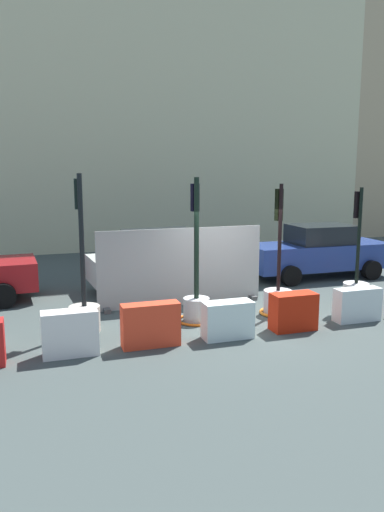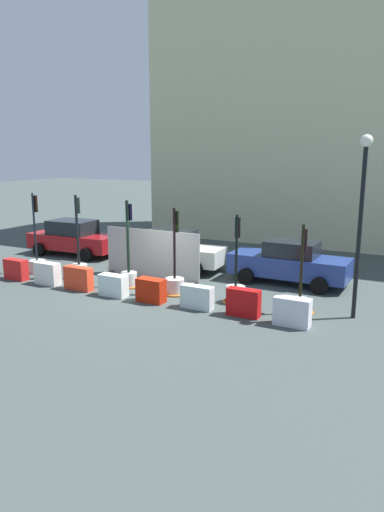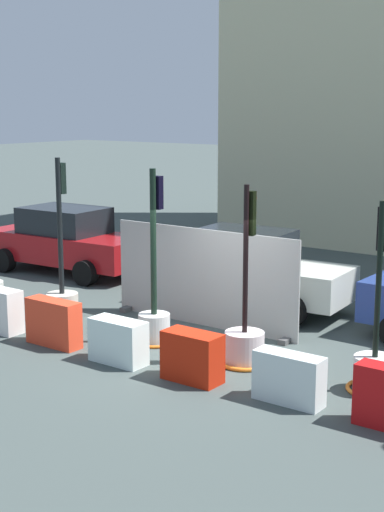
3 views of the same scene
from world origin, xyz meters
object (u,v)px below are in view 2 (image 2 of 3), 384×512
Objects in this scene: construction_barrier_3 at (113,285)px; car_blue_estate at (289,263)px; traffic_light_5 at (300,299)px; construction_barrier_1 at (48,274)px; construction_barrier_0 at (16,269)px; construction_barrier_4 at (151,290)px; traffic_light_1 at (79,263)px; traffic_light_3 at (175,282)px; traffic_light_0 at (37,260)px; construction_barrier_2 at (78,278)px; street_lamp_post at (362,203)px; construction_barrier_5 at (197,297)px; traffic_light_2 at (129,271)px; construction_barrier_7 at (292,312)px; traffic_light_4 at (236,290)px; car_white_van at (173,250)px; car_red_compact at (74,238)px; construction_barrier_6 at (244,303)px.

construction_barrier_3 is 0.23× the size of car_blue_estate.
traffic_light_5 is 9.52m from construction_barrier_1.
construction_barrier_4 is at bearing 0.24° from construction_barrier_0.
traffic_light_1 is 4.53m from traffic_light_3.
construction_barrier_2 is at bearing -19.71° from traffic_light_0.
traffic_light_1 reaches higher than construction_barrier_4.
construction_barrier_5 is at bearing -162.83° from street_lamp_post.
traffic_light_2 is at bearing 179.54° from traffic_light_5.
construction_barrier_7 is at bearing -0.17° from construction_barrier_2.
construction_barrier_5 is 3.16m from construction_barrier_7.
car_blue_estate reaches higher than construction_barrier_1.
traffic_light_0 is 13.06m from street_lamp_post.
traffic_light_4 is 2.85m from construction_barrier_4.
car_red_compact is (-5.82, 0.31, 0.00)m from car_white_van.
construction_barrier_0 is 9.62m from construction_barrier_6.
traffic_light_0 is at bearing 172.46° from construction_barrier_5.
construction_barrier_6 is at bearing -40.86° from car_white_van.
street_lamp_post reaches higher than car_blue_estate.
construction_barrier_2 is 1.17× the size of construction_barrier_4.
traffic_light_2 is at bearing 42.19° from construction_barrier_2.
street_lamp_post is (10.60, 0.19, 2.93)m from traffic_light_1.
construction_barrier_2 is at bearing 178.61° from construction_barrier_3.
construction_barrier_4 is 8.79m from car_red_compact.
street_lamp_post is (3.04, 1.42, 3.09)m from construction_barrier_6.
construction_barrier_2 is 8.01m from construction_barrier_7.
street_lamp_post reaches higher than construction_barrier_3.
construction_barrier_7 is 0.19× the size of street_lamp_post.
construction_barrier_1 reaches higher than construction_barrier_3.
traffic_light_0 is at bearing 160.29° from construction_barrier_2.
car_blue_estate reaches higher than construction_barrier_4.
traffic_light_5 is at bearing 0.35° from traffic_light_3.
traffic_light_5 is at bearing 36.85° from construction_barrier_6.
car_blue_estate is at bearing -1.08° from car_red_compact.
construction_barrier_0 is at bearing -179.16° from construction_barrier_5.
traffic_light_5 is 2.73× the size of construction_barrier_3.
traffic_light_3 is 2.99× the size of construction_barrier_3.
traffic_light_3 is 3.60m from construction_barrier_2.
construction_barrier_3 is 0.97× the size of construction_barrier_7.
car_blue_estate is (3.46, 4.46, 0.41)m from construction_barrier_4.
traffic_light_4 is at bearing 8.41° from construction_barrier_0.
construction_barrier_2 is at bearing -179.12° from construction_barrier_6.
construction_barrier_5 is 10.23m from car_red_compact.
construction_barrier_5 is at bearing -160.12° from traffic_light_5.
traffic_light_2 is at bearing 1.12° from traffic_light_0.
traffic_light_4 is 4.89m from street_lamp_post.
construction_barrier_1 is at bearing -156.98° from traffic_light_2.
construction_barrier_5 is 4.72m from car_blue_estate.
traffic_light_0 is 3.31× the size of construction_barrier_0.
traffic_light_3 reaches higher than construction_barrier_2.
traffic_light_2 is 1.86m from construction_barrier_2.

